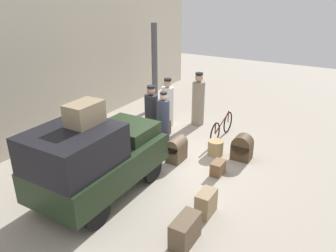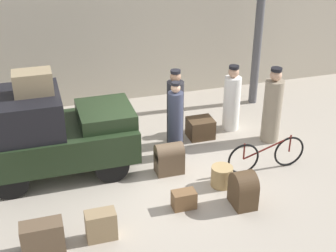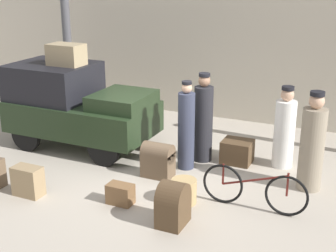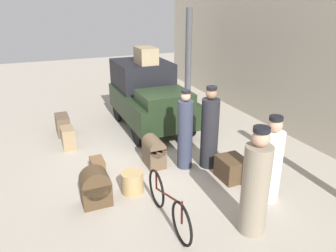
{
  "view_description": "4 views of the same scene",
  "coord_description": "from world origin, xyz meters",
  "px_view_note": "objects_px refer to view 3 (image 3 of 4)",
  "views": [
    {
      "loc": [
        -6.98,
        -4.02,
        4.43
      ],
      "look_at": [
        0.2,
        0.2,
        0.95
      ],
      "focal_mm": 35.0,
      "sensor_mm": 36.0,
      "label": 1
    },
    {
      "loc": [
        -2.41,
        -8.3,
        5.48
      ],
      "look_at": [
        0.2,
        0.2,
        0.95
      ],
      "focal_mm": 50.0,
      "sensor_mm": 36.0,
      "label": 2
    },
    {
      "loc": [
        3.8,
        -7.65,
        3.88
      ],
      "look_at": [
        0.2,
        0.2,
        0.95
      ],
      "focal_mm": 50.0,
      "sensor_mm": 36.0,
      "label": 3
    },
    {
      "loc": [
        6.46,
        -2.46,
        3.62
      ],
      "look_at": [
        0.2,
        0.2,
        0.95
      ],
      "focal_mm": 35.0,
      "sensor_mm": 36.0,
      "label": 4
    }
  ],
  "objects_px": {
    "bicycle": "(254,189)",
    "suitcase_tan_flat": "(120,194)",
    "wicker_basket": "(184,191)",
    "suitcase_black_upright": "(28,181)",
    "truck": "(75,104)",
    "trunk_on_truck_roof": "(66,55)",
    "porter_with_bicycle": "(284,131)",
    "trunk_barrel_dark": "(173,204)",
    "suitcase_small_leather": "(158,159)",
    "conductor_in_dark_uniform": "(312,146)",
    "trunk_wicker_pale": "(237,152)",
    "porter_standing_middle": "(203,121)",
    "porter_lifting_near_truck": "(186,129)"
  },
  "relations": [
    {
      "from": "porter_with_bicycle",
      "to": "suitcase_tan_flat",
      "type": "height_order",
      "value": "porter_with_bicycle"
    },
    {
      "from": "suitcase_small_leather",
      "to": "trunk_wicker_pale",
      "type": "relative_size",
      "value": 1.13
    },
    {
      "from": "porter_standing_middle",
      "to": "trunk_barrel_dark",
      "type": "xyz_separation_m",
      "value": [
        0.51,
        -2.68,
        -0.51
      ]
    },
    {
      "from": "conductor_in_dark_uniform",
      "to": "suitcase_tan_flat",
      "type": "xyz_separation_m",
      "value": [
        -2.86,
        -1.96,
        -0.66
      ]
    },
    {
      "from": "porter_with_bicycle",
      "to": "trunk_wicker_pale",
      "type": "height_order",
      "value": "porter_with_bicycle"
    },
    {
      "from": "truck",
      "to": "wicker_basket",
      "type": "distance_m",
      "value": 3.72
    },
    {
      "from": "truck",
      "to": "trunk_wicker_pale",
      "type": "distance_m",
      "value": 3.73
    },
    {
      "from": "suitcase_black_upright",
      "to": "suitcase_tan_flat",
      "type": "distance_m",
      "value": 1.71
    },
    {
      "from": "truck",
      "to": "porter_standing_middle",
      "type": "xyz_separation_m",
      "value": [
        2.91,
        0.39,
        -0.12
      ]
    },
    {
      "from": "porter_lifting_near_truck",
      "to": "trunk_wicker_pale",
      "type": "height_order",
      "value": "porter_lifting_near_truck"
    },
    {
      "from": "porter_standing_middle",
      "to": "trunk_wicker_pale",
      "type": "bearing_deg",
      "value": 13.46
    },
    {
      "from": "porter_with_bicycle",
      "to": "suitcase_tan_flat",
      "type": "relative_size",
      "value": 3.73
    },
    {
      "from": "truck",
      "to": "suitcase_tan_flat",
      "type": "height_order",
      "value": "truck"
    },
    {
      "from": "porter_with_bicycle",
      "to": "conductor_in_dark_uniform",
      "type": "bearing_deg",
      "value": -52.13
    },
    {
      "from": "porter_standing_middle",
      "to": "suitcase_tan_flat",
      "type": "height_order",
      "value": "porter_standing_middle"
    },
    {
      "from": "trunk_barrel_dark",
      "to": "porter_lifting_near_truck",
      "type": "bearing_deg",
      "value": 107.37
    },
    {
      "from": "truck",
      "to": "trunk_wicker_pale",
      "type": "height_order",
      "value": "truck"
    },
    {
      "from": "porter_with_bicycle",
      "to": "suitcase_small_leather",
      "type": "distance_m",
      "value": 2.63
    },
    {
      "from": "bicycle",
      "to": "suitcase_tan_flat",
      "type": "bearing_deg",
      "value": -160.26
    },
    {
      "from": "trunk_barrel_dark",
      "to": "suitcase_small_leather",
      "type": "bearing_deg",
      "value": 123.28
    },
    {
      "from": "wicker_basket",
      "to": "trunk_on_truck_roof",
      "type": "bearing_deg",
      "value": 155.83
    },
    {
      "from": "truck",
      "to": "conductor_in_dark_uniform",
      "type": "distance_m",
      "value": 5.17
    },
    {
      "from": "wicker_basket",
      "to": "porter_with_bicycle",
      "type": "distance_m",
      "value": 2.68
    },
    {
      "from": "conductor_in_dark_uniform",
      "to": "trunk_on_truck_roof",
      "type": "height_order",
      "value": "trunk_on_truck_roof"
    },
    {
      "from": "suitcase_tan_flat",
      "to": "suitcase_black_upright",
      "type": "bearing_deg",
      "value": -166.15
    },
    {
      "from": "suitcase_black_upright",
      "to": "suitcase_tan_flat",
      "type": "relative_size",
      "value": 1.2
    },
    {
      "from": "porter_standing_middle",
      "to": "suitcase_small_leather",
      "type": "relative_size",
      "value": 2.71
    },
    {
      "from": "suitcase_black_upright",
      "to": "suitcase_tan_flat",
      "type": "bearing_deg",
      "value": 13.85
    },
    {
      "from": "suitcase_black_upright",
      "to": "trunk_on_truck_roof",
      "type": "distance_m",
      "value": 3.15
    },
    {
      "from": "suitcase_small_leather",
      "to": "suitcase_black_upright",
      "type": "height_order",
      "value": "suitcase_small_leather"
    },
    {
      "from": "suitcase_black_upright",
      "to": "porter_standing_middle",
      "type": "bearing_deg",
      "value": 51.45
    },
    {
      "from": "conductor_in_dark_uniform",
      "to": "suitcase_small_leather",
      "type": "xyz_separation_m",
      "value": [
        -2.76,
        -0.68,
        -0.48
      ]
    },
    {
      "from": "wicker_basket",
      "to": "suitcase_black_upright",
      "type": "distance_m",
      "value": 2.79
    },
    {
      "from": "porter_lifting_near_truck",
      "to": "trunk_wicker_pale",
      "type": "bearing_deg",
      "value": 38.59
    },
    {
      "from": "bicycle",
      "to": "suitcase_small_leather",
      "type": "relative_size",
      "value": 2.6
    },
    {
      "from": "porter_standing_middle",
      "to": "trunk_on_truck_roof",
      "type": "xyz_separation_m",
      "value": [
        -3.06,
        -0.39,
        1.22
      ]
    },
    {
      "from": "suitcase_small_leather",
      "to": "suitcase_tan_flat",
      "type": "relative_size",
      "value": 1.54
    },
    {
      "from": "suitcase_small_leather",
      "to": "bicycle",
      "type": "bearing_deg",
      "value": -14.22
    },
    {
      "from": "conductor_in_dark_uniform",
      "to": "trunk_wicker_pale",
      "type": "xyz_separation_m",
      "value": [
        -1.55,
        0.63,
        -0.6
      ]
    },
    {
      "from": "porter_lifting_near_truck",
      "to": "porter_with_bicycle",
      "type": "distance_m",
      "value": 1.99
    },
    {
      "from": "porter_lifting_near_truck",
      "to": "suitcase_tan_flat",
      "type": "height_order",
      "value": "porter_lifting_near_truck"
    },
    {
      "from": "truck",
      "to": "trunk_barrel_dark",
      "type": "distance_m",
      "value": 4.16
    },
    {
      "from": "trunk_barrel_dark",
      "to": "suitcase_tan_flat",
      "type": "bearing_deg",
      "value": 167.14
    },
    {
      "from": "bicycle",
      "to": "suitcase_small_leather",
      "type": "distance_m",
      "value": 2.1
    },
    {
      "from": "trunk_barrel_dark",
      "to": "trunk_wicker_pale",
      "type": "height_order",
      "value": "trunk_barrel_dark"
    },
    {
      "from": "wicker_basket",
      "to": "suitcase_black_upright",
      "type": "bearing_deg",
      "value": -161.28
    },
    {
      "from": "truck",
      "to": "suitcase_small_leather",
      "type": "xyz_separation_m",
      "value": [
        2.41,
        -0.75,
        -0.63
      ]
    },
    {
      "from": "truck",
      "to": "suitcase_small_leather",
      "type": "bearing_deg",
      "value": -17.34
    },
    {
      "from": "truck",
      "to": "bicycle",
      "type": "xyz_separation_m",
      "value": [
        4.44,
        -1.27,
        -0.62
      ]
    },
    {
      "from": "porter_standing_middle",
      "to": "trunk_on_truck_roof",
      "type": "distance_m",
      "value": 3.32
    }
  ]
}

